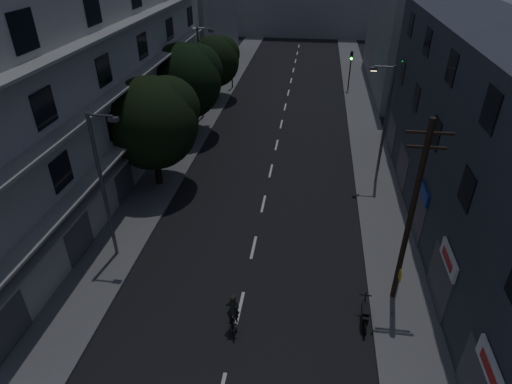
% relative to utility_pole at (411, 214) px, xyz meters
% --- Properties ---
extents(ground, '(160.00, 160.00, 0.00)m').
position_rel_utility_pole_xyz_m(ground, '(-7.13, 16.90, -4.87)').
color(ground, black).
rests_on(ground, ground).
extents(sidewalk_left, '(3.00, 90.00, 0.15)m').
position_rel_utility_pole_xyz_m(sidewalk_left, '(-14.63, 16.90, -4.79)').
color(sidewalk_left, '#565659').
rests_on(sidewalk_left, ground).
extents(sidewalk_right, '(3.00, 90.00, 0.15)m').
position_rel_utility_pole_xyz_m(sidewalk_right, '(0.37, 16.90, -4.79)').
color(sidewalk_right, '#565659').
rests_on(sidewalk_right, ground).
extents(lane_markings, '(0.15, 60.50, 0.01)m').
position_rel_utility_pole_xyz_m(lane_markings, '(-7.13, 23.15, -4.86)').
color(lane_markings, beige).
rests_on(lane_markings, ground).
extents(building_left, '(7.00, 36.00, 14.00)m').
position_rel_utility_pole_xyz_m(building_left, '(-19.10, 9.90, 2.13)').
color(building_left, '#A2A29D').
rests_on(building_left, ground).
extents(building_right, '(6.19, 28.00, 11.00)m').
position_rel_utility_pole_xyz_m(building_right, '(4.87, 5.89, 0.63)').
color(building_right, '#292E38').
rests_on(building_right, ground).
extents(building_far_right, '(6.00, 20.00, 13.00)m').
position_rel_utility_pole_xyz_m(building_far_right, '(4.87, 33.90, 1.63)').
color(building_far_right, slate).
rests_on(building_far_right, ground).
extents(building_far_end, '(24.00, 8.00, 10.00)m').
position_rel_utility_pole_xyz_m(building_far_end, '(-7.13, 61.90, 0.13)').
color(building_far_end, slate).
rests_on(building_far_end, ground).
extents(tree_near, '(5.99, 5.99, 7.39)m').
position_rel_utility_pole_xyz_m(tree_near, '(-14.48, 8.91, -0.10)').
color(tree_near, black).
rests_on(tree_near, sidewalk_left).
extents(tree_mid, '(6.12, 6.12, 7.53)m').
position_rel_utility_pole_xyz_m(tree_mid, '(-14.84, 17.52, -0.01)').
color(tree_mid, black).
rests_on(tree_mid, sidewalk_left).
extents(tree_far, '(5.02, 5.02, 6.21)m').
position_rel_utility_pole_xyz_m(tree_far, '(-14.49, 26.98, -0.83)').
color(tree_far, black).
rests_on(tree_far, sidewalk_left).
extents(traffic_signal_far_right, '(0.28, 0.37, 4.10)m').
position_rel_utility_pole_xyz_m(traffic_signal_far_right, '(-0.68, 31.39, -1.77)').
color(traffic_signal_far_right, black).
rests_on(traffic_signal_far_right, sidewalk_right).
extents(traffic_signal_far_left, '(0.28, 0.37, 4.10)m').
position_rel_utility_pole_xyz_m(traffic_signal_far_left, '(-13.43, 30.39, -1.77)').
color(traffic_signal_far_left, black).
rests_on(traffic_signal_far_left, sidewalk_left).
extents(street_lamp_left_near, '(1.51, 0.25, 8.00)m').
position_rel_utility_pole_xyz_m(street_lamp_left_near, '(-14.23, 1.23, -0.27)').
color(street_lamp_left_near, '#55575C').
rests_on(street_lamp_left_near, sidewalk_left).
extents(street_lamp_right, '(1.51, 0.25, 8.00)m').
position_rel_utility_pole_xyz_m(street_lamp_right, '(0.18, 11.15, -0.27)').
color(street_lamp_right, '#585B60').
rests_on(street_lamp_right, sidewalk_right).
extents(street_lamp_left_far, '(1.51, 0.25, 8.00)m').
position_rel_utility_pole_xyz_m(street_lamp_left_far, '(-14.41, 21.29, -0.27)').
color(street_lamp_left_far, '#53545A').
rests_on(street_lamp_left_far, sidewalk_left).
extents(utility_pole, '(1.80, 0.24, 9.00)m').
position_rel_utility_pole_xyz_m(utility_pole, '(0.00, 0.00, 0.00)').
color(utility_pole, black).
rests_on(utility_pole, sidewalk_right).
extents(bus_stop_sign, '(0.06, 0.35, 2.52)m').
position_rel_utility_pole_xyz_m(bus_stop_sign, '(-0.22, -1.17, -2.98)').
color(bus_stop_sign, '#595B60').
rests_on(bus_stop_sign, sidewalk_right).
extents(motorcycle, '(0.55, 1.90, 1.22)m').
position_rel_utility_pole_xyz_m(motorcycle, '(-1.49, -1.73, -4.39)').
color(motorcycle, black).
rests_on(motorcycle, ground).
extents(cyclist, '(0.90, 1.64, 1.97)m').
position_rel_utility_pole_xyz_m(cyclist, '(-7.21, -2.83, -4.20)').
color(cyclist, black).
rests_on(cyclist, ground).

